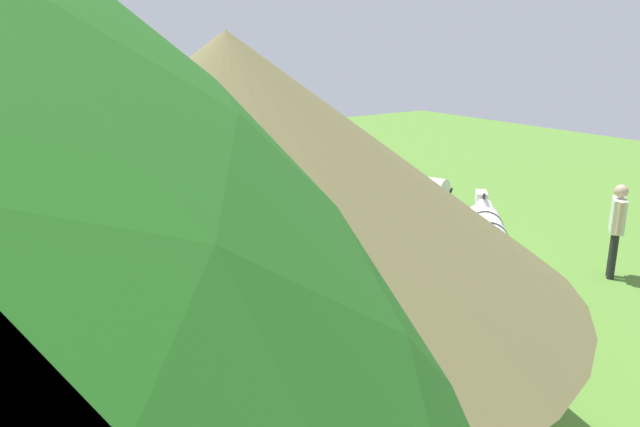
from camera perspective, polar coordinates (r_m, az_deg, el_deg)
ground_plane at (r=10.83m, az=5.39°, el=-6.16°), size 36.00×36.00×0.00m
thatched_hut at (r=5.79m, az=-7.91°, el=-2.20°), size 6.28×6.28×4.13m
shade_umbrella at (r=12.29m, az=-8.90°, el=8.83°), size 4.28×4.28×2.96m
patio_dining_table at (r=12.67m, az=-8.53°, el=0.19°), size 1.40×1.17×0.74m
patio_chair_east_end at (r=13.45m, az=-12.32°, el=0.34°), size 0.57×0.58×0.90m
patio_chair_near_hut at (r=12.07m, az=-12.83°, el=-1.51°), size 0.52×0.50×0.90m
patio_chair_west_end at (r=11.83m, az=-5.13°, el=-1.52°), size 0.50×0.51×0.90m
patio_chair_near_lawn at (r=13.58m, az=-5.40°, el=0.79°), size 0.57×0.56×0.90m
guest_beside_umbrella at (r=11.17m, az=-5.14°, el=-0.32°), size 0.51×0.37×1.57m
guest_behind_table at (r=13.55m, az=-15.33°, el=2.30°), size 0.57×0.31×1.65m
standing_watcher at (r=11.76m, az=25.61°, el=-0.75°), size 0.43×0.50×1.67m
striped_lounge_chair at (r=11.17m, az=1.94°, el=-3.99°), size 0.63×0.86×0.63m
zebra_nearest_camera at (r=13.12m, az=7.79°, el=2.17°), size 2.21×1.22×1.50m
zebra_by_umbrella at (r=10.17m, az=14.96°, el=-1.99°), size 1.80×1.73×1.57m
brick_patio_kerb at (r=14.02m, az=8.72°, el=-0.88°), size 2.63×1.67×0.08m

